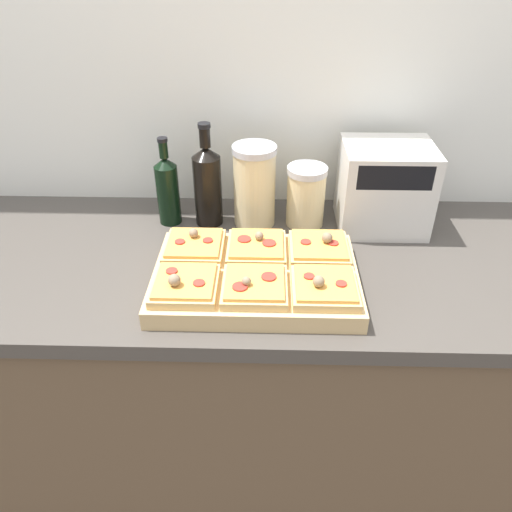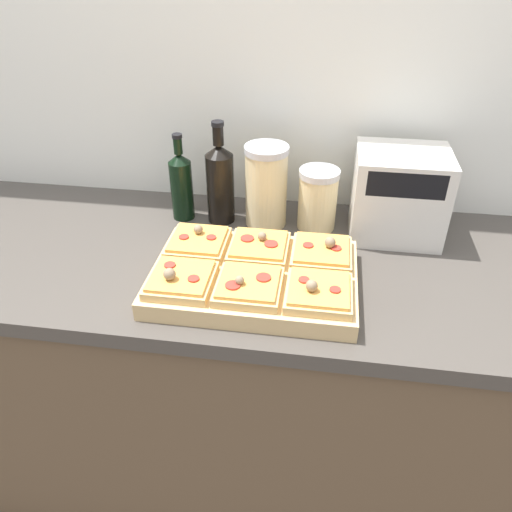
{
  "view_description": "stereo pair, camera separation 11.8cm",
  "coord_description": "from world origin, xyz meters",
  "px_view_note": "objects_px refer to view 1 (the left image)",
  "views": [
    {
      "loc": [
        0.02,
        -0.75,
        1.66
      ],
      "look_at": [
        -0.01,
        0.23,
        1.0
      ],
      "focal_mm": 35.0,
      "sensor_mm": 36.0,
      "label": 1
    },
    {
      "loc": [
        0.14,
        -0.74,
        1.66
      ],
      "look_at": [
        -0.01,
        0.23,
        1.0
      ],
      "focal_mm": 35.0,
      "sensor_mm": 36.0,
      "label": 2
    }
  ],
  "objects_px": {
    "grain_jar_tall": "(254,186)",
    "cutting_board": "(256,278)",
    "olive_oil_bottle": "(168,189)",
    "wine_bottle": "(208,184)",
    "grain_jar_short": "(306,196)",
    "toaster_oven": "(384,187)"
  },
  "relations": [
    {
      "from": "grain_jar_tall",
      "to": "toaster_oven",
      "type": "bearing_deg",
      "value": -0.14
    },
    {
      "from": "olive_oil_bottle",
      "to": "toaster_oven",
      "type": "distance_m",
      "value": 0.6
    },
    {
      "from": "cutting_board",
      "to": "wine_bottle",
      "type": "distance_m",
      "value": 0.35
    },
    {
      "from": "cutting_board",
      "to": "wine_bottle",
      "type": "relative_size",
      "value": 1.63
    },
    {
      "from": "wine_bottle",
      "to": "grain_jar_short",
      "type": "xyz_separation_m",
      "value": [
        0.27,
        -0.0,
        -0.03
      ]
    },
    {
      "from": "cutting_board",
      "to": "toaster_oven",
      "type": "xyz_separation_m",
      "value": [
        0.34,
        0.3,
        0.1
      ]
    },
    {
      "from": "olive_oil_bottle",
      "to": "wine_bottle",
      "type": "xyz_separation_m",
      "value": [
        0.11,
        0.0,
        0.02
      ]
    },
    {
      "from": "wine_bottle",
      "to": "toaster_oven",
      "type": "height_order",
      "value": "wine_bottle"
    },
    {
      "from": "grain_jar_tall",
      "to": "cutting_board",
      "type": "bearing_deg",
      "value": -87.77
    },
    {
      "from": "cutting_board",
      "to": "grain_jar_short",
      "type": "xyz_separation_m",
      "value": [
        0.13,
        0.3,
        0.06
      ]
    },
    {
      "from": "wine_bottle",
      "to": "grain_jar_short",
      "type": "distance_m",
      "value": 0.27
    },
    {
      "from": "grain_jar_tall",
      "to": "toaster_oven",
      "type": "height_order",
      "value": "toaster_oven"
    },
    {
      "from": "grain_jar_short",
      "to": "toaster_oven",
      "type": "distance_m",
      "value": 0.21
    },
    {
      "from": "wine_bottle",
      "to": "grain_jar_tall",
      "type": "distance_m",
      "value": 0.13
    },
    {
      "from": "grain_jar_tall",
      "to": "toaster_oven",
      "type": "distance_m",
      "value": 0.36
    },
    {
      "from": "grain_jar_short",
      "to": "toaster_oven",
      "type": "height_order",
      "value": "toaster_oven"
    },
    {
      "from": "cutting_board",
      "to": "wine_bottle",
      "type": "bearing_deg",
      "value": 115.23
    },
    {
      "from": "olive_oil_bottle",
      "to": "grain_jar_short",
      "type": "height_order",
      "value": "olive_oil_bottle"
    },
    {
      "from": "grain_jar_short",
      "to": "wine_bottle",
      "type": "bearing_deg",
      "value": 180.0
    },
    {
      "from": "cutting_board",
      "to": "toaster_oven",
      "type": "bearing_deg",
      "value": 40.97
    },
    {
      "from": "cutting_board",
      "to": "grain_jar_tall",
      "type": "distance_m",
      "value": 0.31
    },
    {
      "from": "wine_bottle",
      "to": "toaster_oven",
      "type": "distance_m",
      "value": 0.49
    }
  ]
}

